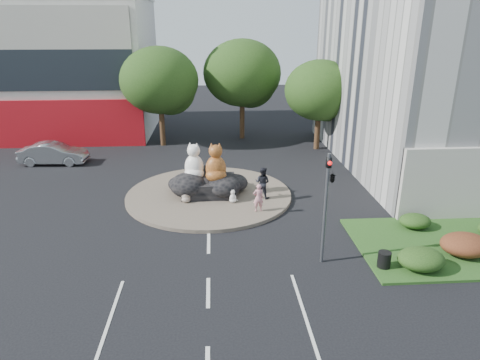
% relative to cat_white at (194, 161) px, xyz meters
% --- Properties ---
extents(ground, '(120.00, 120.00, 0.00)m').
position_rel_cat_white_xyz_m(ground, '(0.84, -10.19, -2.23)').
color(ground, black).
rests_on(ground, ground).
extents(roundabout_island, '(10.00, 10.00, 0.20)m').
position_rel_cat_white_xyz_m(roundabout_island, '(0.84, -0.19, -2.13)').
color(roundabout_island, brown).
rests_on(roundabout_island, ground).
extents(rock_plinth, '(3.20, 2.60, 0.90)m').
position_rel_cat_white_xyz_m(rock_plinth, '(0.84, -0.19, -1.58)').
color(rock_plinth, black).
rests_on(rock_plinth, roundabout_island).
extents(shophouse_block, '(25.20, 12.30, 17.40)m').
position_rel_cat_white_xyz_m(shophouse_block, '(-17.16, 17.73, 3.96)').
color(shophouse_block, silver).
rests_on(shophouse_block, ground).
extents(grass_verge, '(10.00, 6.00, 0.12)m').
position_rel_cat_white_xyz_m(grass_verge, '(12.84, -7.19, -2.17)').
color(grass_verge, '#1F4818').
rests_on(grass_verge, ground).
extents(tree_left, '(6.46, 6.46, 8.27)m').
position_rel_cat_white_xyz_m(tree_left, '(-3.09, 11.88, 3.02)').
color(tree_left, '#382314').
rests_on(tree_left, ground).
extents(tree_mid, '(6.84, 6.84, 8.76)m').
position_rel_cat_white_xyz_m(tree_mid, '(3.91, 13.88, 3.33)').
color(tree_mid, '#382314').
rests_on(tree_mid, ground).
extents(tree_right, '(5.70, 5.70, 7.30)m').
position_rel_cat_white_xyz_m(tree_right, '(9.91, 9.88, 2.40)').
color(tree_right, '#382314').
rests_on(tree_right, ground).
extents(hedge_near_green, '(2.00, 1.60, 0.90)m').
position_rel_cat_white_xyz_m(hedge_near_green, '(9.84, -9.19, -1.66)').
color(hedge_near_green, '#1A3912').
rests_on(hedge_near_green, grass_verge).
extents(hedge_red, '(2.20, 1.76, 0.99)m').
position_rel_cat_white_xyz_m(hedge_red, '(12.34, -8.19, -1.61)').
color(hedge_red, '#4F2315').
rests_on(hedge_red, grass_verge).
extents(hedge_back_green, '(1.60, 1.28, 0.72)m').
position_rel_cat_white_xyz_m(hedge_back_green, '(11.34, -5.39, -1.75)').
color(hedge_back_green, '#1A3912').
rests_on(hedge_back_green, grass_verge).
extents(traffic_light, '(0.44, 1.24, 5.00)m').
position_rel_cat_white_xyz_m(traffic_light, '(5.94, -8.19, 1.40)').
color(traffic_light, '#595B60').
rests_on(traffic_light, ground).
extents(street_lamp, '(2.34, 0.22, 8.06)m').
position_rel_cat_white_xyz_m(street_lamp, '(13.66, -2.19, 2.33)').
color(street_lamp, '#595B60').
rests_on(street_lamp, ground).
extents(cat_white, '(1.70, 1.61, 2.25)m').
position_rel_cat_white_xyz_m(cat_white, '(0.00, 0.00, 0.00)').
color(cat_white, white).
rests_on(cat_white, rock_plinth).
extents(cat_tabby, '(1.40, 1.22, 2.33)m').
position_rel_cat_white_xyz_m(cat_tabby, '(1.30, -0.45, 0.04)').
color(cat_tabby, '#BF7B27').
rests_on(cat_tabby, rock_plinth).
extents(kitten_calico, '(0.70, 0.64, 1.00)m').
position_rel_cat_white_xyz_m(kitten_calico, '(-0.47, -1.44, -1.52)').
color(kitten_calico, beige).
rests_on(kitten_calico, roundabout_island).
extents(kitten_white, '(0.62, 0.62, 0.79)m').
position_rel_cat_white_xyz_m(kitten_white, '(2.23, -1.68, -1.63)').
color(kitten_white, silver).
rests_on(kitten_white, roundabout_island).
extents(pedestrian_pink, '(0.61, 0.43, 1.58)m').
position_rel_cat_white_xyz_m(pedestrian_pink, '(3.56, -3.01, -1.24)').
color(pedestrian_pink, '#D38891').
rests_on(pedestrian_pink, roundabout_island).
extents(pedestrian_dark, '(1.15, 1.07, 1.89)m').
position_rel_cat_white_xyz_m(pedestrian_dark, '(4.01, -1.09, -1.08)').
color(pedestrian_dark, black).
rests_on(pedestrian_dark, roundabout_island).
extents(parked_car, '(4.95, 1.93, 1.61)m').
position_rel_cat_white_xyz_m(parked_car, '(-10.76, 7.01, -1.42)').
color(parked_car, '#93969A').
rests_on(parked_car, ground).
extents(litter_bin, '(0.59, 0.59, 0.70)m').
position_rel_cat_white_xyz_m(litter_bin, '(8.34, -8.96, -1.76)').
color(litter_bin, black).
rests_on(litter_bin, grass_verge).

